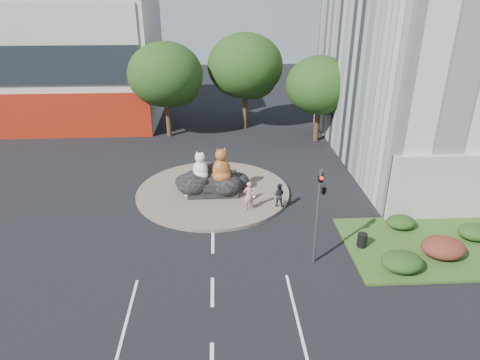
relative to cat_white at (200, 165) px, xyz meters
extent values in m
plane|color=black|center=(0.76, -9.87, -2.05)|extent=(120.00, 120.00, 0.00)
cylinder|color=brown|center=(0.76, 0.13, -1.95)|extent=(10.00, 10.00, 0.20)
cube|color=beige|center=(-17.24, 18.13, 3.95)|extent=(25.00, 12.00, 12.00)
cube|color=maroon|center=(-17.24, 12.08, -0.05)|extent=(25.00, 0.30, 4.00)
cube|color=#2D501A|center=(12.76, -6.87, -1.99)|extent=(10.00, 6.00, 0.12)
cylinder|color=#382314|center=(-3.24, 12.13, -0.18)|extent=(0.44, 0.44, 3.74)
ellipsoid|color=#133611|center=(-3.24, 12.13, 3.47)|extent=(6.46, 6.46, 5.49)
sphere|color=#133611|center=(-2.44, 12.63, 2.62)|extent=(4.25, 4.25, 4.25)
sphere|color=#133611|center=(-3.94, 11.83, 2.88)|extent=(3.74, 3.74, 3.74)
cylinder|color=#382314|center=(3.76, 14.13, -0.07)|extent=(0.44, 0.44, 3.96)
ellipsoid|color=#133611|center=(3.76, 14.13, 3.80)|extent=(6.84, 6.84, 5.81)
sphere|color=#133611|center=(4.56, 14.63, 2.90)|extent=(4.50, 4.50, 4.50)
sphere|color=#133611|center=(3.06, 13.83, 3.17)|extent=(3.96, 3.96, 3.96)
cylinder|color=#382314|center=(9.76, 10.13, -0.40)|extent=(0.44, 0.44, 3.30)
ellipsoid|color=#133611|center=(9.76, 10.13, 2.82)|extent=(5.70, 5.70, 4.84)
sphere|color=#133611|center=(10.56, 10.63, 2.07)|extent=(3.75, 3.75, 3.75)
sphere|color=#133611|center=(9.06, 9.83, 2.30)|extent=(3.30, 3.30, 3.30)
ellipsoid|color=#133611|center=(9.76, -8.87, -1.48)|extent=(2.00, 1.60, 0.90)
ellipsoid|color=#511519|center=(12.26, -7.87, -1.44)|extent=(2.20, 1.76, 0.99)
ellipsoid|color=#133611|center=(14.76, -6.37, -1.53)|extent=(1.80, 1.44, 0.81)
ellipsoid|color=#133611|center=(11.26, -5.07, -1.57)|extent=(1.60, 1.28, 0.72)
cylinder|color=#595B60|center=(5.76, -7.87, 0.45)|extent=(0.14, 0.14, 5.00)
imported|color=black|center=(5.76, -7.87, 2.15)|extent=(0.21, 0.26, 1.30)
imported|color=black|center=(5.96, -7.87, 1.95)|extent=(0.26, 1.24, 0.50)
sphere|color=red|center=(5.76, -8.05, 2.60)|extent=(0.18, 0.18, 0.18)
cylinder|color=#595B60|center=(13.76, -1.87, 1.95)|extent=(0.18, 0.18, 8.00)
cylinder|color=#595B60|center=(12.76, -1.87, 5.95)|extent=(2.00, 0.12, 0.12)
cube|color=silver|center=(11.76, -1.87, 5.85)|extent=(0.50, 0.22, 0.12)
imported|color=tan|center=(2.93, -2.57, -0.95)|extent=(0.71, 0.52, 1.81)
imported|color=black|center=(4.76, -2.24, -1.10)|extent=(0.86, 0.76, 1.50)
imported|color=#9C9EA3|center=(-12.23, 12.98, -1.36)|extent=(4.22, 1.63, 1.37)
cylinder|color=black|center=(8.51, -6.79, -1.56)|extent=(0.64, 0.64, 0.75)
camera|label=1|loc=(1.18, -25.22, 10.49)|focal=32.00mm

